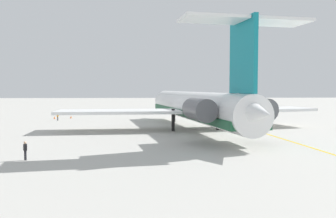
{
  "coord_description": "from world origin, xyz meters",
  "views": [
    {
      "loc": [
        -57.95,
        15.39,
        6.58
      ],
      "look_at": [
        -2.9,
        12.47,
        3.29
      ],
      "focal_mm": 37.38,
      "sensor_mm": 36.0,
      "label": 1
    }
  ],
  "objects_px": {
    "ground_crew_near_nose": "(25,148)",
    "safety_cone_tail": "(71,117)",
    "safety_cone_nose": "(55,118)",
    "ground_crew_near_tail": "(58,115)",
    "main_jetliner": "(196,106)",
    "safety_cone_wingtip": "(251,114)"
  },
  "relations": [
    {
      "from": "ground_crew_near_nose",
      "to": "safety_cone_wingtip",
      "type": "bearing_deg",
      "value": -9.47
    },
    {
      "from": "main_jetliner",
      "to": "safety_cone_nose",
      "type": "distance_m",
      "value": 35.45
    },
    {
      "from": "main_jetliner",
      "to": "safety_cone_tail",
      "type": "distance_m",
      "value": 33.97
    },
    {
      "from": "ground_crew_near_nose",
      "to": "safety_cone_nose",
      "type": "xyz_separation_m",
      "value": [
        43.59,
        9.01,
        -0.84
      ]
    },
    {
      "from": "ground_crew_near_nose",
      "to": "safety_cone_wingtip",
      "type": "xyz_separation_m",
      "value": [
        51.79,
        -36.05,
        -0.84
      ]
    },
    {
      "from": "safety_cone_wingtip",
      "to": "safety_cone_tail",
      "type": "distance_m",
      "value": 42.44
    },
    {
      "from": "ground_crew_near_nose",
      "to": "safety_cone_tail",
      "type": "height_order",
      "value": "ground_crew_near_nose"
    },
    {
      "from": "ground_crew_near_tail",
      "to": "safety_cone_tail",
      "type": "height_order",
      "value": "ground_crew_near_tail"
    },
    {
      "from": "safety_cone_nose",
      "to": "ground_crew_near_tail",
      "type": "bearing_deg",
      "value": -157.12
    },
    {
      "from": "ground_crew_near_tail",
      "to": "safety_cone_nose",
      "type": "distance_m",
      "value": 4.45
    },
    {
      "from": "safety_cone_nose",
      "to": "safety_cone_wingtip",
      "type": "relative_size",
      "value": 1.0
    },
    {
      "from": "main_jetliner",
      "to": "ground_crew_near_tail",
      "type": "xyz_separation_m",
      "value": [
        18.06,
        25.8,
        -2.77
      ]
    },
    {
      "from": "main_jetliner",
      "to": "safety_cone_tail",
      "type": "bearing_deg",
      "value": 36.51
    },
    {
      "from": "ground_crew_near_tail",
      "to": "safety_cone_tail",
      "type": "bearing_deg",
      "value": 172.09
    },
    {
      "from": "safety_cone_nose",
      "to": "safety_cone_tail",
      "type": "distance_m",
      "value": 3.46
    },
    {
      "from": "main_jetliner",
      "to": "safety_cone_wingtip",
      "type": "height_order",
      "value": "main_jetliner"
    },
    {
      "from": "safety_cone_wingtip",
      "to": "safety_cone_nose",
      "type": "bearing_deg",
      "value": 100.32
    },
    {
      "from": "main_jetliner",
      "to": "safety_cone_nose",
      "type": "height_order",
      "value": "main_jetliner"
    },
    {
      "from": "safety_cone_nose",
      "to": "ground_crew_near_nose",
      "type": "bearing_deg",
      "value": -168.32
    },
    {
      "from": "safety_cone_nose",
      "to": "safety_cone_tail",
      "type": "height_order",
      "value": "same"
    },
    {
      "from": "safety_cone_nose",
      "to": "main_jetliner",
      "type": "bearing_deg",
      "value": -128.77
    },
    {
      "from": "ground_crew_near_nose",
      "to": "safety_cone_wingtip",
      "type": "relative_size",
      "value": 3.2
    }
  ]
}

